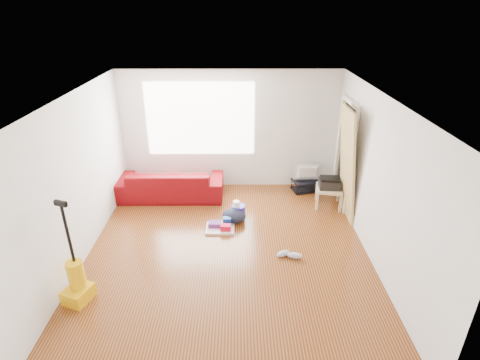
{
  "coord_description": "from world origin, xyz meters",
  "views": [
    {
      "loc": [
        0.16,
        -4.95,
        3.68
      ],
      "look_at": [
        0.2,
        0.6,
        1.02
      ],
      "focal_mm": 28.0,
      "sensor_mm": 36.0,
      "label": 1
    }
  ],
  "objects_px": {
    "tv_stand": "(307,185)",
    "bucket": "(238,217)",
    "sofa": "(172,196)",
    "side_table": "(329,191)",
    "vacuum": "(77,282)",
    "backpack": "(234,222)",
    "cleaning_tray": "(221,226)"
  },
  "relations": [
    {
      "from": "backpack",
      "to": "vacuum",
      "type": "height_order",
      "value": "vacuum"
    },
    {
      "from": "side_table",
      "to": "sofa",
      "type": "bearing_deg",
      "value": 172.75
    },
    {
      "from": "tv_stand",
      "to": "cleaning_tray",
      "type": "bearing_deg",
      "value": -154.47
    },
    {
      "from": "bucket",
      "to": "backpack",
      "type": "distance_m",
      "value": 0.17
    },
    {
      "from": "sofa",
      "to": "bucket",
      "type": "height_order",
      "value": "sofa"
    },
    {
      "from": "sofa",
      "to": "backpack",
      "type": "distance_m",
      "value": 1.64
    },
    {
      "from": "vacuum",
      "to": "side_table",
      "type": "bearing_deg",
      "value": 52.81
    },
    {
      "from": "sofa",
      "to": "tv_stand",
      "type": "distance_m",
      "value": 2.88
    },
    {
      "from": "sofa",
      "to": "cleaning_tray",
      "type": "height_order",
      "value": "sofa"
    },
    {
      "from": "bucket",
      "to": "sofa",
      "type": "bearing_deg",
      "value": 148.6
    },
    {
      "from": "tv_stand",
      "to": "backpack",
      "type": "height_order",
      "value": "tv_stand"
    },
    {
      "from": "sofa",
      "to": "bucket",
      "type": "distance_m",
      "value": 1.62
    },
    {
      "from": "bucket",
      "to": "side_table",
      "type": "bearing_deg",
      "value": 13.96
    },
    {
      "from": "cleaning_tray",
      "to": "tv_stand",
      "type": "bearing_deg",
      "value": 40.2
    },
    {
      "from": "tv_stand",
      "to": "cleaning_tray",
      "type": "relative_size",
      "value": 1.38
    },
    {
      "from": "sofa",
      "to": "bucket",
      "type": "xyz_separation_m",
      "value": [
        1.38,
        -0.84,
        0.0
      ]
    },
    {
      "from": "bucket",
      "to": "cleaning_tray",
      "type": "xyz_separation_m",
      "value": [
        -0.31,
        -0.4,
        0.05
      ]
    },
    {
      "from": "sofa",
      "to": "vacuum",
      "type": "xyz_separation_m",
      "value": [
        -0.79,
        -2.96,
        0.27
      ]
    },
    {
      "from": "cleaning_tray",
      "to": "backpack",
      "type": "xyz_separation_m",
      "value": [
        0.23,
        0.25,
        -0.05
      ]
    },
    {
      "from": "sofa",
      "to": "tv_stand",
      "type": "height_order",
      "value": "sofa"
    },
    {
      "from": "side_table",
      "to": "bucket",
      "type": "relative_size",
      "value": 2.23
    },
    {
      "from": "cleaning_tray",
      "to": "vacuum",
      "type": "bearing_deg",
      "value": -137.28
    },
    {
      "from": "backpack",
      "to": "side_table",
      "type": "bearing_deg",
      "value": 37.67
    },
    {
      "from": "tv_stand",
      "to": "bucket",
      "type": "relative_size",
      "value": 2.79
    },
    {
      "from": "tv_stand",
      "to": "side_table",
      "type": "distance_m",
      "value": 0.76
    },
    {
      "from": "side_table",
      "to": "vacuum",
      "type": "relative_size",
      "value": 0.38
    },
    {
      "from": "bucket",
      "to": "tv_stand",
      "type": "bearing_deg",
      "value": 37.02
    },
    {
      "from": "backpack",
      "to": "sofa",
      "type": "bearing_deg",
      "value": 162.61
    },
    {
      "from": "side_table",
      "to": "cleaning_tray",
      "type": "xyz_separation_m",
      "value": [
        -2.09,
        -0.84,
        -0.28
      ]
    },
    {
      "from": "bucket",
      "to": "cleaning_tray",
      "type": "distance_m",
      "value": 0.51
    },
    {
      "from": "tv_stand",
      "to": "cleaning_tray",
      "type": "height_order",
      "value": "tv_stand"
    },
    {
      "from": "vacuum",
      "to": "backpack",
      "type": "bearing_deg",
      "value": 63.11
    }
  ]
}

